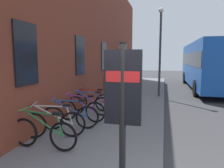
{
  "coord_description": "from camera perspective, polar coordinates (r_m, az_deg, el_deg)",
  "views": [
    {
      "loc": [
        -2.64,
        0.04,
        2.3
      ],
      "look_at": [
        4.3,
        1.79,
        1.4
      ],
      "focal_mm": 33.2,
      "sensor_mm": 36.0,
      "label": 1
    }
  ],
  "objects": [
    {
      "name": "station_facade",
      "position": [
        12.31,
        -3.81,
        14.1
      ],
      "size": [
        22.0,
        0.65,
        7.57
      ],
      "color": "brown",
      "rests_on": "ground"
    },
    {
      "name": "sidewalk_pavement",
      "position": [
        11.01,
        4.97,
        -4.56
      ],
      "size": [
        24.0,
        3.5,
        0.12
      ],
      "primitive_type": "cube",
      "color": "slate",
      "rests_on": "ground"
    },
    {
      "name": "bicycle_end_of_row",
      "position": [
        8.58,
        -5.71,
        -4.87
      ],
      "size": [
        0.48,
        1.76,
        0.97
      ],
      "color": "black",
      "rests_on": "sidewalk_pavement"
    },
    {
      "name": "city_bus",
      "position": [
        16.7,
        24.79,
        5.25
      ],
      "size": [
        10.51,
        2.69,
        3.35
      ],
      "color": "#1951B2",
      "rests_on": "ground"
    },
    {
      "name": "street_lamp",
      "position": [
        12.02,
        13.16,
        10.58
      ],
      "size": [
        0.28,
        0.28,
        4.9
      ],
      "color": "#333338",
      "rests_on": "sidewalk_pavement"
    },
    {
      "name": "bicycle_by_door",
      "position": [
        7.98,
        -6.38,
        -5.81
      ],
      "size": [
        0.48,
        1.77,
        0.97
      ],
      "color": "black",
      "rests_on": "sidewalk_pavement"
    },
    {
      "name": "transit_info_sign",
      "position": [
        3.05,
        2.98,
        -3.84
      ],
      "size": [
        0.1,
        0.55,
        2.4
      ],
      "color": "black",
      "rests_on": "sidewalk_pavement"
    },
    {
      "name": "pedestrian_near_bus",
      "position": [
        8.71,
        -1.32,
        -0.8
      ],
      "size": [
        0.55,
        0.41,
        1.59
      ],
      "color": "#B2A599",
      "rests_on": "sidewalk_pavement"
    },
    {
      "name": "bicycle_under_window",
      "position": [
        5.97,
        -15.82,
        -10.53
      ],
      "size": [
        0.72,
        1.68,
        0.97
      ],
      "color": "black",
      "rests_on": "sidewalk_pavement"
    },
    {
      "name": "bicycle_mid_rack",
      "position": [
        6.53,
        -11.4,
        -8.86
      ],
      "size": [
        0.7,
        1.69,
        0.97
      ],
      "color": "black",
      "rests_on": "sidewalk_pavement"
    },
    {
      "name": "bicycle_leaning_wall",
      "position": [
        7.26,
        -8.48,
        -7.15
      ],
      "size": [
        0.48,
        1.77,
        0.97
      ],
      "color": "black",
      "rests_on": "sidewalk_pavement"
    },
    {
      "name": "ground",
      "position": [
        9.0,
        20.54,
        -8.07
      ],
      "size": [
        60.0,
        60.0,
        0.0
      ],
      "primitive_type": "plane",
      "color": "#38383A"
    },
    {
      "name": "bicycle_beside_lamp",
      "position": [
        5.34,
        -18.3,
        -12.78
      ],
      "size": [
        0.48,
        1.77,
        0.97
      ],
      "color": "black",
      "rests_on": "sidewalk_pavement"
    }
  ]
}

